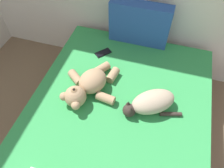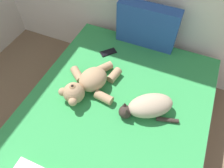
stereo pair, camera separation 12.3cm
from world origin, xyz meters
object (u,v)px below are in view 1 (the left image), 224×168
patterned_cushion (139,24)px  teddy_bear (88,86)px  cell_phone (103,53)px  cat (151,103)px  bed (115,129)px

patterned_cushion → teddy_bear: bearing=-108.5°
patterned_cushion → cell_phone: size_ratio=3.52×
cat → cell_phone: cat is taller
cat → cell_phone: bearing=138.5°
teddy_bear → patterned_cushion: bearing=71.5°
bed → patterned_cushion: size_ratio=3.46×
bed → patterned_cushion: bearing=91.6°
teddy_bear → cell_phone: size_ratio=3.51×
cat → teddy_bear: teddy_bear is taller
patterned_cushion → teddy_bear: size_ratio=1.00×
bed → patterned_cushion: (-0.03, 0.88, 0.44)m
patterned_cushion → cat: (0.26, -0.74, -0.13)m
patterned_cushion → cell_phone: (-0.27, -0.27, -0.20)m
bed → cell_phone: 0.72m
cat → teddy_bear: size_ratio=0.78×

